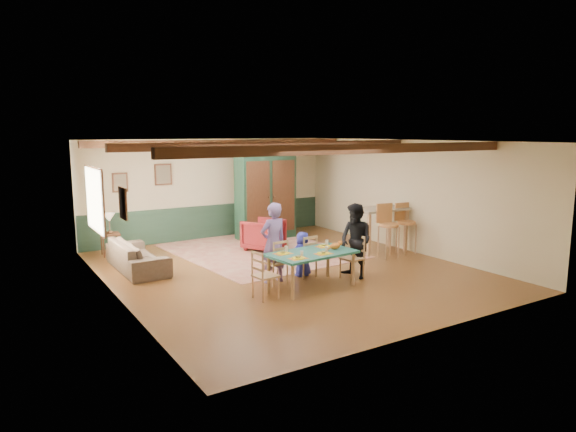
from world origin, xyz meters
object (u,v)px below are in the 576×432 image
person_man (273,243)px  table_lamp (109,223)px  bar_stool_left (389,232)px  armoire (265,194)px  counter_table (380,230)px  dining_table (312,270)px  dining_chair_end_left (266,275)px  dining_chair_far_left (275,261)px  end_table (111,244)px  person_woman (356,241)px  dining_chair_end_right (352,257)px  bar_stool_right (406,229)px  dining_chair_far_right (305,256)px  armchair (263,235)px  person_child (303,254)px  cat (335,245)px  sofa (137,256)px

person_man → table_lamp: size_ratio=3.24×
bar_stool_left → person_man: bearing=-167.4°
armoire → counter_table: (1.57, -2.86, -0.69)m
dining_table → dining_chair_end_left: 1.05m
dining_chair_far_left → end_table: (-2.17, 3.99, -0.17)m
person_woman → dining_chair_end_right: bearing=-90.0°
dining_chair_far_left → bar_stool_right: bar_stool_right is taller
dining_chair_end_left → bar_stool_right: bearing=-80.5°
dining_table → dining_chair_far_right: dining_chair_far_right is taller
armchair → end_table: armchair is taller
counter_table → dining_chair_far_left: bearing=-165.0°
dining_table → armchair: size_ratio=1.91×
dining_chair_far_right → dining_chair_end_right: same height
person_child → bar_stool_left: (2.50, 0.20, 0.17)m
person_woman → bar_stool_left: 1.87m
dining_chair_end_right → armoire: bearing=168.8°
dining_table → dining_chair_end_right: 1.05m
cat → end_table: 5.61m
dining_table → sofa: (-2.41, 2.99, -0.03)m
cat → bar_stool_right: (2.99, 1.14, -0.16)m
sofa → dining_chair_end_right: bearing=-130.4°
person_woman → bar_stool_right: bearing=107.6°
dining_chair_end_left → bar_stool_left: bearing=-79.9°
armoire → person_woman: bearing=-93.8°
dining_chair_end_right → table_lamp: size_ratio=1.78×
dining_chair_far_right → bar_stool_left: 2.51m
person_woman → sofa: bearing=-134.4°
dining_chair_far_left → person_man: person_man is taller
dining_chair_end_right → cat: dining_chair_end_right is taller
person_man → dining_table: bearing=116.6°
dining_chair_far_right → person_woman: person_woman is taller
counter_table → dining_chair_end_right: bearing=-144.3°
dining_table → counter_table: size_ratio=1.26×
person_man → person_woman: 1.66m
end_table → table_lamp: bearing=0.0°
person_man → person_child: (0.72, 0.07, -0.33)m
armchair → dining_chair_end_left: bearing=34.5°
dining_chair_end_right → dining_table: bearing=-90.0°
dining_table → bar_stool_right: (3.50, 1.10, 0.26)m
armoire → person_child: bearing=-107.1°
bar_stool_left → bar_stool_right: bar_stool_left is taller
dining_chair_far_left → end_table: 4.55m
dining_chair_end_right → bar_stool_right: bearing=107.0°
person_man → table_lamp: bearing=-66.3°
dining_chair_far_right → armchair: 2.53m
dining_chair_end_left → dining_chair_far_right: bearing=-65.1°
dining_chair_end_left → bar_stool_left: bar_stool_left is taller
dining_chair_end_left → bar_stool_right: (4.53, 1.19, 0.17)m
sofa → cat: bearing=-136.5°
dining_table → dining_chair_far_left: dining_chair_far_left is taller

